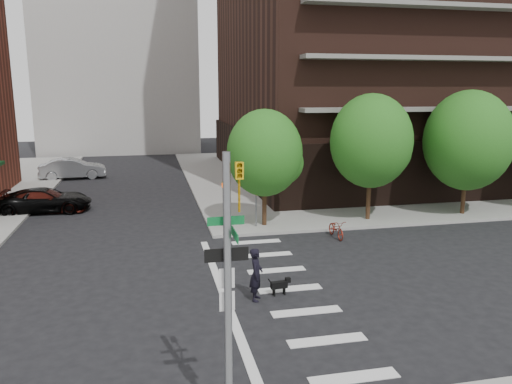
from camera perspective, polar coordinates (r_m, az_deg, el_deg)
name	(u,v)px	position (r m, az deg, el deg)	size (l,w,h in m)	color
ground	(210,296)	(18.48, -5.28, -11.73)	(120.00, 120.00, 0.00)	black
sidewalk_ne	(405,172)	(46.74, 16.68, 2.23)	(39.00, 33.00, 0.15)	gray
crosswalk	(269,291)	(18.84, 1.53, -11.20)	(3.85, 13.00, 0.01)	silver
tree_a	(265,153)	(26.25, 0.98, 4.47)	(4.00, 4.00, 5.90)	#301E11
tree_b	(371,141)	(28.17, 13.02, 5.69)	(4.50, 4.50, 6.65)	#301E11
tree_c	(468,141)	(31.20, 23.09, 5.43)	(5.00, 5.00, 6.80)	#301E11
traffic_signal	(230,319)	(10.54, -3.03, -14.33)	(0.90, 0.75, 6.00)	slate
pedestrian_signal	(235,197)	(25.73, -2.39, -0.63)	(2.18, 0.67, 2.60)	slate
parked_car_black	(46,200)	(32.85, -22.91, -0.85)	(5.29, 2.44, 1.47)	black
parked_car_maroon	(45,201)	(32.75, -22.94, -0.94)	(4.90, 1.99, 1.42)	#40110C
parked_car_silver	(73,169)	(44.24, -20.21, 2.53)	(5.28, 1.84, 1.74)	#919598
scooter	(336,229)	(25.43, 9.16, -4.16)	(0.61, 1.75, 0.92)	maroon
dog_walker	(256,274)	(17.73, 0.02, -9.40)	(0.45, 0.69, 1.90)	black
dog	(280,285)	(18.36, 2.78, -10.52)	(0.75, 0.26, 0.63)	black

